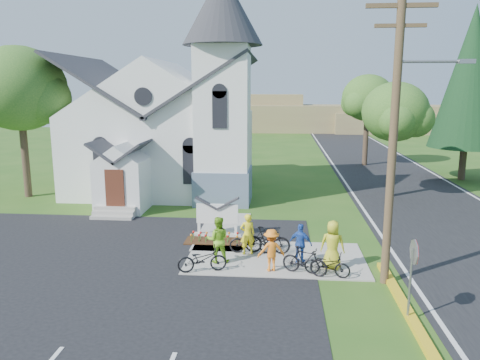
# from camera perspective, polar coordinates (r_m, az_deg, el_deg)

# --- Properties ---
(ground) EXTENTS (120.00, 120.00, 0.00)m
(ground) POSITION_cam_1_polar(r_m,az_deg,el_deg) (18.52, -0.36, -9.96)
(ground) COLOR #295518
(ground) RESTS_ON ground
(parking_lot) EXTENTS (20.00, 16.00, 0.02)m
(parking_lot) POSITION_cam_1_polar(r_m,az_deg,el_deg) (18.69, -23.28, -10.69)
(parking_lot) COLOR black
(parking_lot) RESTS_ON ground
(road) EXTENTS (8.00, 90.00, 0.02)m
(road) POSITION_cam_1_polar(r_m,az_deg,el_deg) (33.94, 19.15, -0.76)
(road) COLOR black
(road) RESTS_ON ground
(sidewalk) EXTENTS (7.00, 4.00, 0.05)m
(sidewalk) POSITION_cam_1_polar(r_m,az_deg,el_deg) (18.91, 4.38, -9.46)
(sidewalk) COLOR #9D968D
(sidewalk) RESTS_ON ground
(church) EXTENTS (12.35, 12.00, 13.00)m
(church) POSITION_cam_1_polar(r_m,az_deg,el_deg) (30.54, -8.57, 8.39)
(church) COLOR white
(church) RESTS_ON ground
(church_sign) EXTENTS (2.20, 0.40, 1.70)m
(church_sign) POSITION_cam_1_polar(r_m,az_deg,el_deg) (21.35, -2.79, -4.18)
(church_sign) COLOR #9D968D
(church_sign) RESTS_ON ground
(flower_bed) EXTENTS (2.60, 1.10, 0.07)m
(flower_bed) POSITION_cam_1_polar(r_m,az_deg,el_deg) (20.79, -3.09, -7.47)
(flower_bed) COLOR #38220F
(flower_bed) RESTS_ON ground
(utility_pole) EXTENTS (3.45, 0.28, 10.00)m
(utility_pole) POSITION_cam_1_polar(r_m,az_deg,el_deg) (16.19, 18.47, 6.08)
(utility_pole) COLOR #4B3925
(utility_pole) RESTS_ON ground
(stop_sign) EXTENTS (0.11, 0.76, 2.48)m
(stop_sign) POSITION_cam_1_polar(r_m,az_deg,el_deg) (14.42, 20.33, -9.43)
(stop_sign) COLOR gray
(stop_sign) RESTS_ON ground
(tree_lot_corner) EXTENTS (5.60, 5.60, 9.15)m
(tree_lot_corner) POSITION_cam_1_polar(r_m,az_deg,el_deg) (31.35, -25.33, 10.01)
(tree_lot_corner) COLOR #34251C
(tree_lot_corner) RESTS_ON ground
(tree_road_near) EXTENTS (4.00, 4.00, 7.05)m
(tree_road_near) POSITION_cam_1_polar(r_m,az_deg,el_deg) (30.04, 18.38, 7.83)
(tree_road_near) COLOR #34251C
(tree_road_near) RESTS_ON ground
(tree_road_mid) EXTENTS (4.40, 4.40, 7.80)m
(tree_road_mid) POSITION_cam_1_polar(r_m,az_deg,el_deg) (41.87, 15.32, 9.59)
(tree_road_mid) COLOR #34251C
(tree_road_mid) RESTS_ON ground
(conifer) EXTENTS (5.20, 5.20, 12.40)m
(conifer) POSITION_cam_1_polar(r_m,az_deg,el_deg) (37.67, 26.29, 11.15)
(conifer) COLOR #34251C
(conifer) RESTS_ON ground
(distant_hills) EXTENTS (61.00, 10.00, 5.60)m
(distant_hills) POSITION_cam_1_polar(r_m,az_deg,el_deg) (73.69, 6.33, 7.65)
(distant_hills) COLOR olive
(distant_hills) RESTS_ON ground
(cyclist_0) EXTENTS (0.70, 0.56, 1.68)m
(cyclist_0) POSITION_cam_1_polar(r_m,az_deg,el_deg) (18.95, 0.92, -6.61)
(cyclist_0) COLOR yellow
(cyclist_0) RESTS_ON sidewalk
(bike_0) EXTENTS (1.90, 1.06, 0.94)m
(bike_0) POSITION_cam_1_polar(r_m,az_deg,el_deg) (17.38, -4.65, -9.61)
(bike_0) COLOR black
(bike_0) RESTS_ON sidewalk
(cyclist_1) EXTENTS (0.94, 0.76, 1.81)m
(cyclist_1) POSITION_cam_1_polar(r_m,az_deg,el_deg) (18.12, -2.72, -7.26)
(cyclist_1) COLOR #7ABC23
(cyclist_1) RESTS_ON sidewalk
(bike_1) EXTENTS (1.91, 0.69, 1.12)m
(bike_1) POSITION_cam_1_polar(r_m,az_deg,el_deg) (19.14, 3.34, -7.32)
(bike_1) COLOR black
(bike_1) RESTS_ON sidewalk
(cyclist_2) EXTENTS (0.98, 0.69, 1.54)m
(cyclist_2) POSITION_cam_1_polar(r_m,az_deg,el_deg) (18.22, 7.40, -7.67)
(cyclist_2) COLOR #234FB3
(cyclist_2) RESTS_ON sidewalk
(bike_2) EXTENTS (1.85, 0.69, 0.96)m
(bike_2) POSITION_cam_1_polar(r_m,az_deg,el_deg) (19.18, 1.47, -7.52)
(bike_2) COLOR black
(bike_2) RESTS_ON sidewalk
(cyclist_3) EXTENTS (1.13, 0.82, 1.58)m
(cyclist_3) POSITION_cam_1_polar(r_m,az_deg,el_deg) (17.36, 3.84, -8.51)
(cyclist_3) COLOR orange
(cyclist_3) RESTS_ON sidewalk
(bike_3) EXTENTS (1.76, 1.11, 1.03)m
(bike_3) POSITION_cam_1_polar(r_m,az_deg,el_deg) (17.24, 7.90, -9.72)
(bike_3) COLOR black
(bike_3) RESTS_ON sidewalk
(cyclist_4) EXTENTS (0.99, 0.74, 1.85)m
(cyclist_4) POSITION_cam_1_polar(r_m,az_deg,el_deg) (17.79, 11.22, -7.76)
(cyclist_4) COLOR gold
(cyclist_4) RESTS_ON sidewalk
(bike_4) EXTENTS (1.75, 1.02, 0.87)m
(bike_4) POSITION_cam_1_polar(r_m,az_deg,el_deg) (17.25, 10.58, -10.08)
(bike_4) COLOR black
(bike_4) RESTS_ON sidewalk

